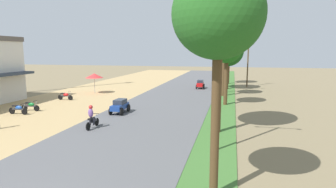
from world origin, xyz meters
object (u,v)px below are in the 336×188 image
at_px(parked_motorbike_nearest, 18,109).
at_px(streetlamp_near, 218,62).
at_px(utility_pole_near, 248,56).
at_px(median_tree_fifth, 228,51).
at_px(parked_motorbike_second, 31,106).
at_px(vendor_umbrella, 94,76).
at_px(streetlamp_mid, 227,57).
at_px(car_hatchback_red, 200,84).
at_px(median_tree_second, 221,14).
at_px(median_tree_third, 227,49).
at_px(motorbike_ahead_second, 92,117).
at_px(parked_motorbike_third, 65,96).
at_px(median_tree_nearest, 218,16).
at_px(median_tree_sixth, 229,45).
at_px(median_tree_fourth, 224,38).
at_px(car_sedan_blue, 120,105).

relative_size(parked_motorbike_nearest, streetlamp_near, 0.21).
bearing_deg(streetlamp_near, utility_pole_near, 84.26).
bearing_deg(median_tree_fifth, parked_motorbike_second, -131.47).
height_order(vendor_umbrella, streetlamp_mid, streetlamp_mid).
relative_size(streetlamp_mid, car_hatchback_red, 3.99).
xyz_separation_m(median_tree_second, median_tree_fifth, (0.09, 21.91, -2.41)).
xyz_separation_m(parked_motorbike_nearest, median_tree_fifth, (16.91, 20.53, 4.78)).
bearing_deg(parked_motorbike_nearest, median_tree_second, -4.68).
height_order(median_tree_third, car_hatchback_red, median_tree_third).
bearing_deg(streetlamp_near, streetlamp_mid, 90.00).
height_order(median_tree_second, motorbike_ahead_second, median_tree_second).
relative_size(parked_motorbike_third, motorbike_ahead_second, 1.00).
height_order(parked_motorbike_second, median_tree_nearest, median_tree_nearest).
xyz_separation_m(median_tree_nearest, median_tree_second, (-0.30, 8.47, 1.13)).
xyz_separation_m(vendor_umbrella, median_tree_third, (16.40, -3.96, 3.31)).
bearing_deg(vendor_umbrella, median_tree_nearest, -53.50).
height_order(median_tree_sixth, streetlamp_mid, median_tree_sixth).
distance_m(median_tree_nearest, streetlamp_mid, 26.94).
distance_m(median_tree_second, median_tree_fourth, 15.44).
relative_size(parked_motorbike_second, streetlamp_near, 0.21).
bearing_deg(median_tree_third, motorbike_ahead_second, -128.63).
relative_size(parked_motorbike_third, median_tree_fifth, 0.24).
bearing_deg(median_tree_second, car_sedan_blue, 156.25).
xyz_separation_m(median_tree_nearest, motorbike_ahead_second, (-8.89, 7.31, -5.76)).
xyz_separation_m(median_tree_third, motorbike_ahead_second, (-8.80, -11.01, -4.76)).
xyz_separation_m(median_tree_sixth, streetlamp_near, (-0.03, -32.00, -1.48)).
height_order(median_tree_nearest, car_sedan_blue, median_tree_nearest).
distance_m(vendor_umbrella, car_hatchback_red, 14.66).
bearing_deg(motorbike_ahead_second, vendor_umbrella, 116.93).
relative_size(median_tree_second, streetlamp_near, 1.20).
relative_size(median_tree_fourth, car_hatchback_red, 4.26).
height_order(vendor_umbrella, median_tree_sixth, median_tree_sixth).
height_order(utility_pole_near, car_hatchback_red, utility_pole_near).
distance_m(median_tree_sixth, car_sedan_blue, 26.77).
bearing_deg(median_tree_nearest, motorbike_ahead_second, 140.54).
bearing_deg(car_hatchback_red, utility_pole_near, 31.17).
bearing_deg(parked_motorbike_second, median_tree_third, 22.45).
distance_m(median_tree_fourth, median_tree_fifth, 6.69).
distance_m(parked_motorbike_third, vendor_umbrella, 5.57).
relative_size(median_tree_nearest, car_hatchback_red, 4.08).
distance_m(car_hatchback_red, motorbike_ahead_second, 22.88).
xyz_separation_m(median_tree_nearest, median_tree_fourth, (-0.53, 23.89, 0.29)).
height_order(parked_motorbike_nearest, car_hatchback_red, car_hatchback_red).
relative_size(utility_pole_near, car_sedan_blue, 3.92).
bearing_deg(motorbike_ahead_second, streetlamp_near, -15.31).
bearing_deg(parked_motorbike_third, utility_pole_near, 39.71).
bearing_deg(median_tree_fourth, vendor_umbrella, -174.24).
relative_size(median_tree_sixth, motorbike_ahead_second, 4.53).
xyz_separation_m(streetlamp_near, streetlamp_mid, (-0.00, 21.93, -0.23)).
xyz_separation_m(parked_motorbike_second, motorbike_ahead_second, (8.17, -3.99, 0.30)).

